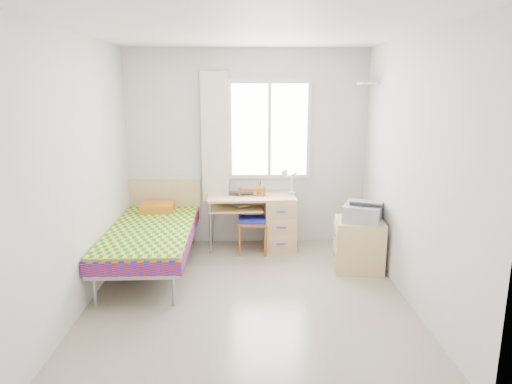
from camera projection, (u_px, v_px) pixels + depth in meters
floor at (248, 297)px, 4.69m from camera, size 3.50×3.50×0.00m
ceiling at (247, 31)px, 4.11m from camera, size 3.50×3.50×0.00m
wall_back at (247, 149)px, 6.10m from camera, size 3.20×0.00×3.20m
wall_left at (81, 173)px, 4.36m from camera, size 0.00×3.50×3.50m
wall_right at (412, 172)px, 4.44m from camera, size 0.00×3.50×3.50m
window at (269, 130)px, 6.03m from camera, size 1.10×0.04×1.30m
curtain at (215, 138)px, 5.99m from camera, size 0.35×0.05×1.70m
floating_shelf at (368, 83)px, 5.61m from camera, size 0.20×0.32×0.03m
bed at (152, 233)px, 5.36m from camera, size 0.97×2.05×0.89m
desk at (274, 220)px, 6.04m from camera, size 1.16×0.56×0.71m
chair at (253, 216)px, 5.91m from camera, size 0.39×0.39×0.84m
cabinet at (358, 245)px, 5.35m from camera, size 0.61×0.55×0.60m
printer at (363, 211)px, 5.27m from camera, size 0.55×0.59×0.20m
laptop at (241, 194)px, 5.99m from camera, size 0.34×0.22×0.03m
pen_cup at (259, 190)px, 6.06m from camera, size 0.10×0.10×0.10m
task_lamp at (288, 179)px, 5.90m from camera, size 0.21×0.31×0.36m
book at (235, 206)px, 5.97m from camera, size 0.26×0.28×0.02m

